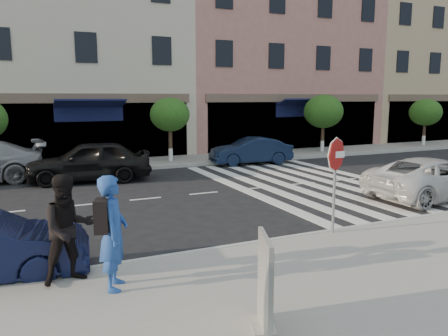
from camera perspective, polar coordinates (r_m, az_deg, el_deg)
ground at (r=10.46m, az=-4.66°, el=-8.65°), size 120.00×120.00×0.00m
sidewalk_near at (r=7.26m, az=5.89°, el=-16.40°), size 60.00×4.50×0.15m
sidewalk_far at (r=20.89m, az=-14.99°, el=0.32°), size 60.00×3.00×0.15m
building_centre at (r=26.63m, az=-18.82°, el=13.72°), size 11.00×9.00×11.00m
building_east_mid at (r=30.45m, az=5.03°, el=15.44°), size 13.00×9.00×13.00m
building_east_far at (r=38.10m, az=22.06°, el=12.81°), size 12.00×9.00×12.00m
street_tree_c at (r=21.17m, az=-7.08°, el=6.89°), size 1.90×1.90×3.04m
street_tree_ea at (r=25.36m, az=12.86°, el=7.19°), size 2.20×2.20×3.19m
street_tree_eb at (r=30.87m, az=24.83°, el=6.59°), size 2.00×2.00×2.94m
stop_sign at (r=10.03m, az=14.40°, el=0.65°), size 0.77×0.11×2.19m
photographer at (r=7.24m, az=-14.25°, el=-8.17°), size 0.64×0.78×1.86m
walker at (r=7.70m, az=-19.65°, el=-7.50°), size 1.02×0.86×1.83m
poster_board at (r=5.89m, az=5.43°, el=-15.11°), size 0.39×0.82×1.31m
car_near_right at (r=15.46m, az=25.73°, el=-1.19°), size 4.76×2.33×1.30m
car_far_mid at (r=17.44m, az=-17.20°, el=0.85°), size 4.81×2.46×1.57m
car_far_right at (r=21.09m, az=3.54°, el=2.26°), size 4.04×1.78×1.29m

